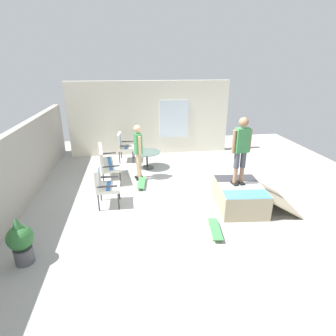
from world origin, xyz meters
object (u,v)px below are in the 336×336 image
(patio_bench, at_px, (106,161))
(person_skater, at_px, (241,147))
(patio_chair_near_house, at_px, (123,145))
(skateboard_by_bench, at_px, (141,183))
(potted_plant, at_px, (21,240))
(patio_table, at_px, (147,157))
(patio_chair_by_wall, at_px, (103,183))
(skateboard_spare, at_px, (215,229))
(skate_ramp, at_px, (241,196))
(person_watching, at_px, (138,148))

(patio_bench, xyz_separation_m, person_skater, (-2.08, -3.28, 0.91))
(patio_bench, xyz_separation_m, patio_chair_near_house, (1.65, -0.49, -0.00))
(skateboard_by_bench, height_order, potted_plant, potted_plant)
(patio_bench, bearing_deg, patio_table, -57.84)
(patio_chair_by_wall, distance_m, skateboard_spare, 2.87)
(patio_table, height_order, potted_plant, potted_plant)
(skateboard_by_bench, distance_m, skateboard_spare, 2.92)
(patio_chair_near_house, relative_size, person_skater, 0.63)
(patio_bench, distance_m, patio_table, 1.52)
(potted_plant, bearing_deg, skateboard_spare, -83.75)
(patio_table, height_order, person_skater, person_skater)
(patio_chair_by_wall, bearing_deg, skateboard_spare, -122.75)
(skateboard_spare, bearing_deg, skateboard_by_bench, 28.98)
(skateboard_by_bench, bearing_deg, patio_chair_by_wall, 137.20)
(skate_ramp, height_order, person_skater, person_skater)
(patio_chair_near_house, height_order, patio_chair_by_wall, same)
(person_watching, bearing_deg, patio_table, -18.98)
(patio_bench, relative_size, skateboard_spare, 1.60)
(patio_table, bearing_deg, patio_chair_near_house, 42.96)
(skate_ramp, xyz_separation_m, patio_bench, (2.18, 3.36, 0.32))
(skate_ramp, xyz_separation_m, skateboard_by_bench, (1.60, 2.35, -0.21))
(skate_ramp, relative_size, skateboard_spare, 2.36)
(patio_chair_near_house, bearing_deg, person_skater, -143.14)
(skateboard_by_bench, relative_size, potted_plant, 0.89)
(skate_ramp, height_order, patio_bench, patio_bench)
(person_watching, xyz_separation_m, potted_plant, (-3.46, 2.18, -0.51))
(patio_chair_near_house, xyz_separation_m, patio_table, (-0.85, -0.79, -0.21))
(potted_plant, bearing_deg, patio_chair_near_house, -18.08)
(person_watching, height_order, person_skater, person_skater)
(patio_chair_by_wall, bearing_deg, potted_plant, 146.68)
(person_skater, relative_size, skateboard_by_bench, 1.98)
(patio_chair_by_wall, relative_size, potted_plant, 1.11)
(skate_ramp, distance_m, person_skater, 1.24)
(patio_chair_near_house, distance_m, patio_chair_by_wall, 3.29)
(patio_chair_near_house, xyz_separation_m, potted_plant, (-5.18, 1.69, -0.15))
(patio_table, relative_size, person_skater, 0.55)
(skate_ramp, distance_m, patio_chair_near_house, 4.80)
(patio_bench, xyz_separation_m, skateboard_spare, (-3.14, -2.43, -0.53))
(skate_ramp, bearing_deg, person_watching, 48.59)
(skate_ramp, bearing_deg, patio_bench, 57.00)
(patio_chair_near_house, relative_size, skateboard_by_bench, 1.25)
(skateboard_by_bench, bearing_deg, patio_chair_near_house, 13.23)
(patio_chair_by_wall, distance_m, person_watching, 1.83)
(patio_chair_by_wall, bearing_deg, patio_bench, 2.02)
(patio_bench, distance_m, potted_plant, 3.74)
(person_watching, bearing_deg, skateboard_by_bench, -175.63)
(skateboard_by_bench, bearing_deg, patio_table, -10.72)
(patio_bench, distance_m, skateboard_by_bench, 1.28)
(person_skater, distance_m, potted_plant, 4.84)
(person_watching, bearing_deg, person_skater, -130.99)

